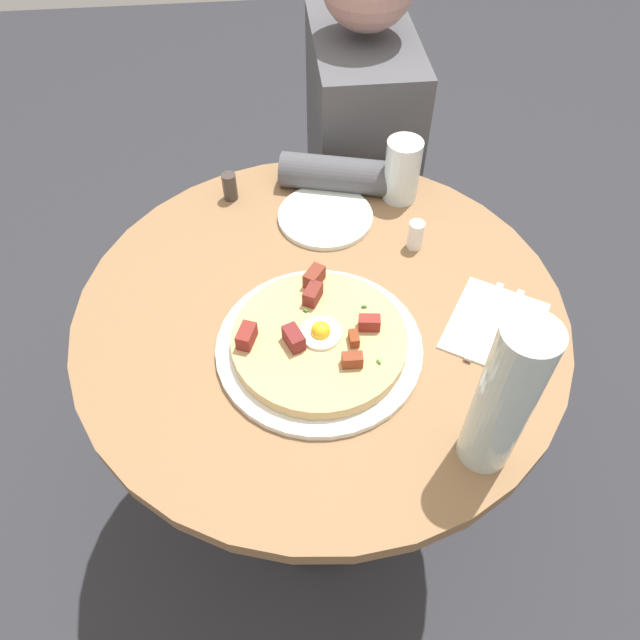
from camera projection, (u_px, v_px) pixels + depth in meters
name	position (u px, v px, depth m)	size (l,w,h in m)	color
ground_plane	(320.00, 494.00, 1.60)	(6.00, 6.00, 0.00)	#2D2D33
dining_table	(321.00, 369.00, 1.16)	(0.82, 0.82, 0.76)	olive
person_seated	(356.00, 198.00, 1.59)	(0.53, 0.35, 1.14)	#2D2D33
pizza_plate	(319.00, 347.00, 0.96)	(0.33, 0.33, 0.01)	white
breakfast_pizza	(319.00, 338.00, 0.95)	(0.27, 0.27, 0.05)	tan
bread_plate	(325.00, 216.00, 1.16)	(0.18, 0.18, 0.01)	silver
napkin	(495.00, 326.00, 0.99)	(0.17, 0.14, 0.00)	white
fork	(485.00, 320.00, 0.99)	(0.18, 0.01, 0.01)	silver
knife	(506.00, 328.00, 0.98)	(0.18, 0.01, 0.01)	silver
water_glass	(402.00, 170.00, 1.16)	(0.07, 0.07, 0.13)	silver
water_bottle	(504.00, 399.00, 0.75)	(0.07, 0.07, 0.27)	silver
salt_shaker	(416.00, 235.00, 1.09)	(0.03, 0.03, 0.06)	white
pepper_shaker	(230.00, 187.00, 1.18)	(0.03, 0.03, 0.06)	#3F3833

